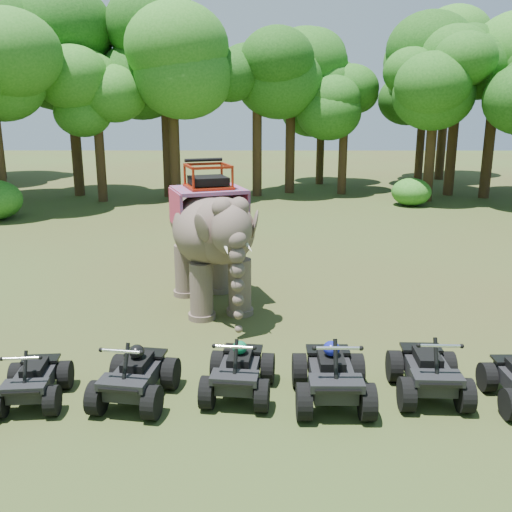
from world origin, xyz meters
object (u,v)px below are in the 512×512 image
object	(u,v)px
elephant	(210,235)
atv_2	(239,364)
atv_0	(33,373)
atv_4	(429,363)
atv_3	(332,367)
atv_1	(135,369)

from	to	relation	value
elephant	atv_2	bearing A→B (deg)	-98.86
elephant	atv_0	size ratio (longest dim) A/B	3.02
atv_2	atv_4	world-z (taller)	atv_4
elephant	atv_3	bearing A→B (deg)	-82.75
atv_2	atv_3	xyz separation A→B (m)	(1.71, -0.27, 0.07)
atv_3	atv_4	size ratio (longest dim) A/B	1.06
atv_1	atv_4	xyz separation A→B (m)	(5.46, 0.21, 0.01)
atv_0	atv_4	distance (m)	7.33
atv_2	atv_3	world-z (taller)	atv_3
atv_1	elephant	bearing A→B (deg)	87.92
atv_2	atv_4	bearing A→B (deg)	6.06
elephant	atv_0	xyz separation A→B (m)	(-2.86, -5.29, -1.38)
atv_0	atv_1	size ratio (longest dim) A/B	0.89
elephant	atv_4	xyz separation A→B (m)	(4.47, -5.03, -1.30)
elephant	atv_3	xyz separation A→B (m)	(2.62, -5.28, -1.26)
atv_0	atv_1	world-z (taller)	atv_1
atv_1	atv_4	size ratio (longest dim) A/B	0.98
atv_3	atv_4	distance (m)	1.86
atv_1	atv_2	size ratio (longest dim) A/B	1.02
atv_0	atv_1	bearing A→B (deg)	-3.37
atv_3	atv_1	bearing A→B (deg)	179.54
atv_4	elephant	bearing A→B (deg)	133.76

